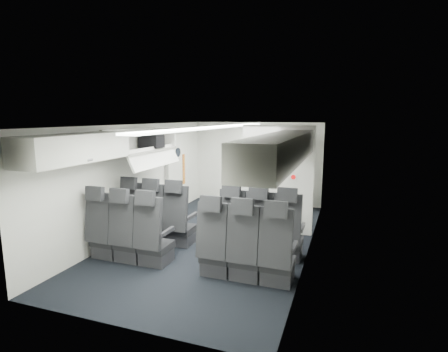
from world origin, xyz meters
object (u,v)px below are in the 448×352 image
Objects in this scene: seat_row_front at (206,227)px; seat_row_mid at (183,244)px; galley_unit at (291,171)px; flight_attendant at (254,180)px; carry_on_bag at (151,141)px; boarding_door at (176,173)px.

seat_row_front is 0.90m from seat_row_mid.
galley_unit is 1.53m from flight_attendant.
seat_row_front is 1.75× the size of galley_unit.
seat_row_mid is 2.43m from carry_on_bag.
galley_unit is 1.02× the size of flight_attendant.
seat_row_mid is at bearing 169.69° from flight_attendant.
seat_row_mid is 7.85× the size of carry_on_bag.
galley_unit is (0.95, 3.25, 0.55)m from seat_row_front.
flight_attendant reaches higher than seat_row_mid.
galley_unit reaches higher than seat_row_mid.
galley_unit reaches higher than flight_attendant.
carry_on_bag is at bearing 133.49° from seat_row_mid.
flight_attendant is at bearing 82.29° from seat_row_mid.
carry_on_bag is (-1.73, -1.31, 0.89)m from flight_attendant.
seat_row_mid is 3.45m from boarding_door.
galley_unit is 2.84m from boarding_door.
boarding_door reaches higher than seat_row_front.
carry_on_bag reaches higher than galley_unit.
boarding_door is 4.38× the size of carry_on_bag.
seat_row_front is 1.00× the size of seat_row_mid.
carry_on_bag is (0.28, -1.56, 0.87)m from boarding_door.
seat_row_mid is at bearing -61.23° from boarding_door.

